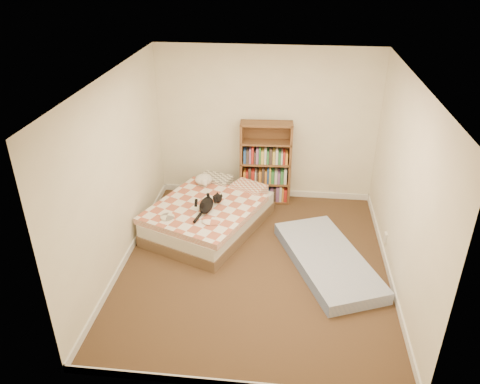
# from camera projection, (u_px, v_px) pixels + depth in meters

# --- Properties ---
(room) EXTENTS (3.51, 4.01, 2.51)m
(room) POSITION_uv_depth(u_px,v_px,m) (256.00, 185.00, 5.71)
(room) COLOR #47321E
(room) RESTS_ON ground
(bed) EXTENTS (1.89, 2.20, 0.49)m
(bed) POSITION_uv_depth(u_px,v_px,m) (210.00, 214.00, 7.00)
(bed) COLOR brown
(bed) RESTS_ON room
(bookshelf) EXTENTS (0.83, 0.31, 1.37)m
(bookshelf) POSITION_uv_depth(u_px,v_px,m) (265.00, 172.00, 7.62)
(bookshelf) COLOR brown
(bookshelf) RESTS_ON room
(floor_mattress) EXTENTS (1.48, 2.04, 0.17)m
(floor_mattress) POSITION_uv_depth(u_px,v_px,m) (327.00, 260.00, 6.22)
(floor_mattress) COLOR #6E82B7
(floor_mattress) RESTS_ON room
(black_cat) EXTENTS (0.40, 0.73, 0.16)m
(black_cat) POSITION_uv_depth(u_px,v_px,m) (207.00, 204.00, 6.68)
(black_cat) COLOR black
(black_cat) RESTS_ON bed
(white_dog) EXTENTS (0.37, 0.39, 0.15)m
(white_dog) POSITION_uv_depth(u_px,v_px,m) (204.00, 180.00, 7.37)
(white_dog) COLOR white
(white_dog) RESTS_ON bed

